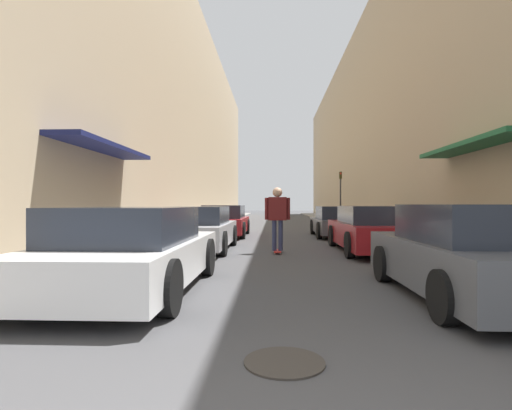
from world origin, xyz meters
TOP-DOWN VIEW (x-y plane):
  - ground at (0.00, 22.06)m, footprint 121.31×121.31m
  - curb_strip_left at (-4.40, 27.57)m, footprint 1.80×55.14m
  - curb_strip_right at (4.40, 27.57)m, footprint 1.80×55.14m
  - building_row_left at (-7.29, 27.57)m, footprint 4.90×55.14m
  - building_row_right at (7.29, 27.57)m, footprint 4.90×55.14m
  - parked_car_left_0 at (-2.51, 5.09)m, footprint 2.07×4.53m
  - parked_car_left_1 at (-2.53, 10.67)m, footprint 1.96×4.40m
  - parked_car_left_2 at (-2.38, 15.83)m, footprint 1.91×4.37m
  - parked_car_right_0 at (2.53, 4.79)m, footprint 2.00×4.10m
  - parked_car_right_1 at (2.51, 10.52)m, footprint 2.00×4.75m
  - parked_car_right_2 at (2.42, 15.81)m, footprint 2.07×4.23m
  - skateboarder at (-0.20, 10.07)m, footprint 0.70×0.78m
  - manhole_cover at (-0.22, 2.40)m, footprint 0.70×0.70m
  - traffic_light at (4.02, 24.95)m, footprint 0.16×0.22m

SIDE VIEW (x-z plane):
  - ground at x=0.00m, z-range 0.00..0.00m
  - manhole_cover at x=-0.22m, z-range 0.00..0.02m
  - curb_strip_left at x=-4.40m, z-range 0.00..0.12m
  - curb_strip_right at x=4.40m, z-range 0.00..0.12m
  - parked_car_right_2 at x=2.42m, z-range -0.02..1.25m
  - parked_car_left_1 at x=-2.53m, z-range -0.02..1.27m
  - parked_car_left_2 at x=-2.38m, z-range -0.03..1.29m
  - parked_car_right_1 at x=2.51m, z-range -0.02..1.29m
  - parked_car_left_0 at x=-2.51m, z-range -0.02..1.30m
  - parked_car_right_0 at x=2.53m, z-range -0.03..1.33m
  - skateboarder at x=-0.20m, z-range 0.22..2.05m
  - traffic_light at x=4.02m, z-range 0.52..3.87m
  - building_row_right at x=7.29m, z-range 0.00..13.41m
  - building_row_left at x=-7.29m, z-range 0.00..14.82m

